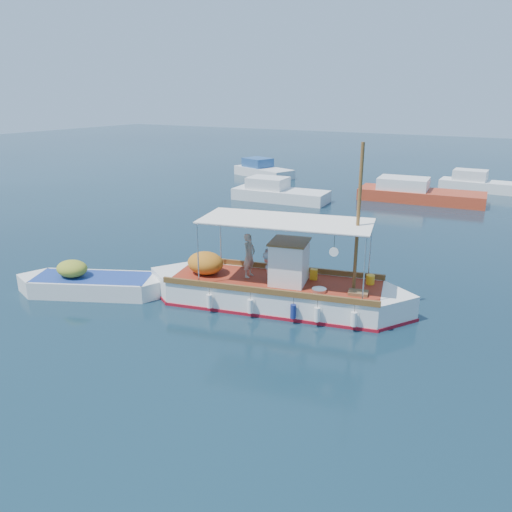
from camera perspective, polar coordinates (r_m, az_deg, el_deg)
The scene contains 7 objects.
ground at distance 18.58m, azimuth 2.02°, elevation -5.10°, with size 160.00×160.00×0.00m, color black.
fishing_caique at distance 18.09m, azimuth 2.01°, elevation -3.94°, with size 9.72×4.20×6.07m.
dinghy at distance 20.14m, azimuth -18.28°, elevation -3.22°, with size 5.53×3.37×1.48m.
bg_boat_nw at distance 35.79m, azimuth 2.52°, elevation 7.14°, with size 6.88×2.87×1.80m.
bg_boat_n at distance 37.31m, azimuth 17.92°, elevation 6.73°, with size 8.70×3.51×1.80m.
bg_boat_far_w at distance 46.37m, azimuth 0.75°, elevation 9.69°, with size 6.31×4.17×1.80m.
bg_boat_far_n at distance 42.93m, azimuth 24.13°, elevation 7.44°, with size 6.12×2.06×1.80m.
Camera 1 is at (7.88, -15.14, 7.35)m, focal length 35.00 mm.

